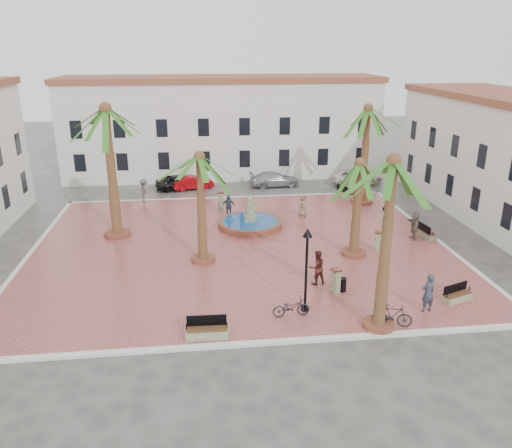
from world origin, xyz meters
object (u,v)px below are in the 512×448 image
object	(u,v)px
bicycle_b	(392,315)
palm_ne	(367,120)
car_red	(193,182)
car_silver	(275,179)
bicycle_a	(291,307)
fountain	(250,222)
bollard_e	(378,241)
pedestrian_fountain_b	(228,206)
palm_nw	(107,124)
cyclist_a	(428,293)
bench_e	(425,233)
pedestrian_north	(144,191)
bollard_se	(336,280)
cyclist_b	(317,267)
palm_e	(359,176)
lamppost_s	(307,256)
lamppost_e	(388,174)
palm_s	(392,181)
bollard_n	(221,200)
bench_ne	(346,194)
pedestrian_fountain_a	(303,205)
bench_s	(207,332)
car_black	(178,182)
bench_se	(457,297)
pedestrian_east	(414,225)
car_white	(358,177)
palm_sw	(200,170)

from	to	relation	value
bicycle_b	palm_ne	bearing A→B (deg)	5.92
car_red	car_silver	world-z (taller)	car_silver
bicycle_a	fountain	bearing A→B (deg)	-0.50
bollard_e	pedestrian_fountain_b	xyz separation A→B (m)	(-8.79, 7.51, 0.21)
palm_nw	pedestrian_fountain_b	world-z (taller)	palm_nw
pedestrian_fountain_b	bicycle_b	bearing A→B (deg)	-57.69
fountain	cyclist_a	xyz separation A→B (m)	(7.16, -12.81, 0.67)
bench_e	pedestrian_north	xyz separation A→B (m)	(-19.32, 10.25, 0.69)
bollard_se	cyclist_b	bearing A→B (deg)	123.33
palm_ne	car_red	world-z (taller)	palm_ne
cyclist_a	car_red	world-z (taller)	cyclist_a
palm_e	pedestrian_north	xyz separation A→B (m)	(-13.71, 12.55, -3.97)
fountain	lamppost_s	size ratio (longest dim) A/B	1.06
fountain	lamppost_e	distance (m)	11.49
fountain	palm_s	distance (m)	16.00
bollard_n	bollard_se	bearing A→B (deg)	-70.28
bench_ne	palm_s	bearing A→B (deg)	145.51
pedestrian_fountain_a	pedestrian_north	world-z (taller)	pedestrian_north
bicycle_a	bench_s	bearing A→B (deg)	105.65
bench_s	car_black	bearing A→B (deg)	95.94
bench_ne	car_red	distance (m)	13.65
bench_e	pedestrian_fountain_b	bearing A→B (deg)	59.00
fountain	palm_s	size ratio (longest dim) A/B	0.56
bollard_e	bicycle_a	world-z (taller)	bollard_e
palm_nw	palm_e	world-z (taller)	palm_nw
palm_nw	bench_se	distance (m)	22.61
pedestrian_east	car_white	world-z (taller)	pedestrian_east
bench_e	cyclist_b	size ratio (longest dim) A/B	0.99
bench_e	bench_s	bearing A→B (deg)	117.95
bollard_se	bench_e	bearing A→B (deg)	41.21
cyclist_a	pedestrian_fountain_a	bearing A→B (deg)	-93.15
bench_s	bicycle_b	size ratio (longest dim) A/B	1.05
bicycle_b	pedestrian_fountain_a	bearing A→B (deg)	22.89
bollard_n	cyclist_a	distance (m)	19.12
bench_se	cyclist_b	xyz separation A→B (m)	(-6.55, 2.73, 0.71)
palm_sw	bicycle_b	bearing A→B (deg)	-44.86
bollard_e	car_white	bearing A→B (deg)	76.55
cyclist_a	car_black	size ratio (longest dim) A/B	0.48
bench_se	bicycle_a	distance (m)	8.53
palm_nw	palm_sw	xyz separation A→B (m)	(5.64, -4.86, -1.94)
bench_ne	pedestrian_north	distance (m)	16.72
fountain	pedestrian_fountain_a	world-z (taller)	fountain
palm_e	pedestrian_fountain_a	world-z (taller)	palm_e
bench_ne	bollard_n	world-z (taller)	bollard_n
palm_sw	lamppost_e	distance (m)	16.69
bench_se	lamppost_e	distance (m)	15.05
pedestrian_east	car_red	bearing A→B (deg)	-126.27
palm_nw	bench_ne	world-z (taller)	palm_nw
car_white	palm_ne	bearing A→B (deg)	143.83
palm_s	palm_nw	bearing A→B (deg)	135.43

